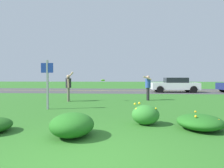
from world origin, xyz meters
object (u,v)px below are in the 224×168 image
person_catcher_blue_shirt (148,86)px  frisbee_lime (103,80)px  person_thrower_dark_shirt (68,85)px  car_white_center_left (175,85)px  sign_post_near_path (47,79)px

person_catcher_blue_shirt → frisbee_lime: size_ratio=5.99×
person_thrower_dark_shirt → car_white_center_left: person_thrower_dark_shirt is taller
sign_post_near_path → person_catcher_blue_shirt: (4.95, 3.87, -0.42)m
sign_post_near_path → person_thrower_dark_shirt: (0.07, 2.99, -0.39)m
sign_post_near_path → person_thrower_dark_shirt: sign_post_near_path is taller
person_thrower_dark_shirt → frisbee_lime: 2.12m
sign_post_near_path → car_white_center_left: bearing=52.8°
car_white_center_left → frisbee_lime: bearing=-128.5°
sign_post_near_path → car_white_center_left: (8.38, 11.03, -0.62)m
person_thrower_dark_shirt → frisbee_lime: size_ratio=6.90×
person_thrower_dark_shirt → car_white_center_left: 11.56m
person_catcher_blue_shirt → frisbee_lime: person_catcher_blue_shirt is taller
sign_post_near_path → person_thrower_dark_shirt: size_ratio=1.23×
sign_post_near_path → person_catcher_blue_shirt: bearing=38.0°
person_thrower_dark_shirt → car_white_center_left: size_ratio=0.40×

